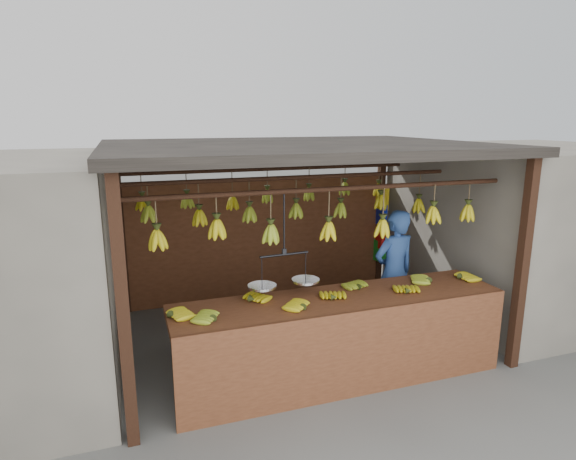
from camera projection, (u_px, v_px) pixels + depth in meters
name	position (u px, v px, depth m)	size (l,w,h in m)	color
ground	(296.00, 335.00, 6.08)	(80.00, 80.00, 0.00)	#5B5B57
stall	(287.00, 177.00, 5.94)	(4.30, 3.30, 2.40)	black
neighbor_right	(529.00, 226.00, 6.96)	(3.00, 3.00, 2.30)	slate
counter	(344.00, 320.00, 4.81)	(3.54, 0.78, 0.96)	brown
hanging_bananas	(296.00, 209.00, 5.73)	(3.57, 2.26, 0.39)	gold
balance_scale	(284.00, 278.00, 4.75)	(0.74, 0.30, 0.93)	black
vendor	(394.00, 273.00, 6.00)	(0.58, 0.38, 1.59)	#3359A5
bag_bundles	(381.00, 226.00, 7.72)	(0.08, 0.26, 1.21)	yellow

